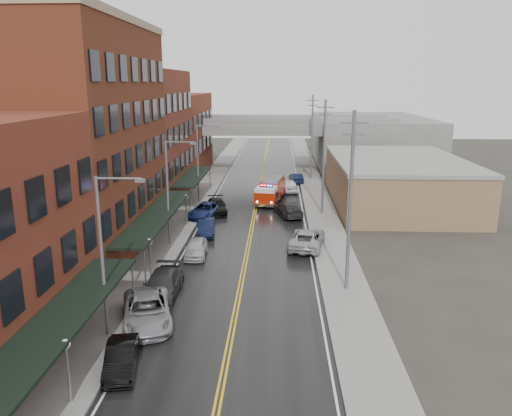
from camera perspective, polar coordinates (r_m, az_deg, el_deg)
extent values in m
cube|color=black|center=(48.65, -0.46, -2.13)|extent=(11.00, 160.00, 0.02)
cube|color=slate|center=(49.56, -8.92, -1.92)|extent=(3.00, 160.00, 0.15)
cube|color=slate|center=(48.80, 8.14, -2.14)|extent=(3.00, 160.00, 0.15)
cube|color=gray|center=(49.26, -7.04, -1.95)|extent=(0.30, 160.00, 0.15)
cube|color=gray|center=(48.67, 6.21, -2.13)|extent=(0.30, 160.00, 0.15)
cube|color=#5E2918|center=(42.94, -19.18, 7.16)|extent=(9.00, 20.00, 18.00)
cube|color=maroon|center=(59.61, -12.90, 7.88)|extent=(9.00, 15.00, 15.00)
cube|color=maroon|center=(76.68, -9.39, 8.24)|extent=(9.00, 20.00, 12.00)
cube|color=#93694F|center=(59.27, 15.74, 2.78)|extent=(14.00, 22.00, 5.00)
cube|color=slate|center=(88.53, 12.80, 7.55)|extent=(18.00, 30.00, 8.00)
cube|color=black|center=(25.30, -21.51, -11.80)|extent=(2.60, 16.00, 0.18)
cylinder|color=slate|center=(32.00, -13.86, -8.60)|extent=(0.10, 0.10, 3.00)
cube|color=black|center=(42.25, -11.20, -0.72)|extent=(2.60, 18.00, 0.18)
cylinder|color=slate|center=(34.49, -12.57, -6.82)|extent=(0.10, 0.10, 3.00)
cylinder|color=slate|center=(50.53, -7.57, 0.12)|extent=(0.10, 0.10, 3.00)
cube|color=black|center=(58.98, -7.22, 3.64)|extent=(2.60, 13.00, 0.18)
cylinder|color=slate|center=(53.21, -7.05, 0.85)|extent=(0.10, 0.10, 3.00)
cylinder|color=slate|center=(65.00, -5.27, 3.32)|extent=(0.10, 0.10, 3.00)
cylinder|color=#59595B|center=(24.03, -20.64, -17.50)|extent=(0.14, 0.14, 2.80)
sphere|color=silver|center=(23.30, -20.96, -14.34)|extent=(0.44, 0.44, 0.44)
cylinder|color=#59595B|center=(35.99, -11.98, -6.07)|extent=(0.14, 0.14, 2.80)
sphere|color=silver|center=(35.50, -12.10, -3.80)|extent=(0.44, 0.44, 0.44)
cylinder|color=#59595B|center=(49.04, -7.95, -0.45)|extent=(0.14, 0.14, 2.80)
sphere|color=silver|center=(48.69, -8.01, 1.26)|extent=(0.44, 0.44, 0.44)
cylinder|color=#59595B|center=(27.89, -17.18, -5.66)|extent=(0.18, 0.18, 9.00)
cylinder|color=#59595B|center=(26.38, -15.41, 3.27)|extent=(2.40, 0.12, 0.12)
cube|color=#59595B|center=(26.08, -13.10, 3.07)|extent=(0.50, 0.22, 0.18)
cylinder|color=#59595B|center=(42.69, -10.06, 1.56)|extent=(0.18, 0.18, 9.00)
cylinder|color=#59595B|center=(41.71, -8.70, 7.46)|extent=(2.40, 0.12, 0.12)
cube|color=#59595B|center=(41.52, -7.20, 7.34)|extent=(0.50, 0.22, 0.18)
cylinder|color=#59595B|center=(58.12, -6.66, 5.00)|extent=(0.18, 0.18, 9.00)
cylinder|color=#59595B|center=(57.41, -5.59, 9.34)|extent=(2.40, 0.12, 0.12)
cube|color=#59595B|center=(57.28, -4.48, 9.26)|extent=(0.50, 0.22, 0.18)
cylinder|color=#59595B|center=(32.88, 10.71, 0.45)|extent=(0.24, 0.24, 12.00)
cube|color=#59595B|center=(32.07, 11.14, 9.51)|extent=(1.80, 0.12, 0.12)
cube|color=#59595B|center=(32.13, 11.08, 8.27)|extent=(1.40, 0.12, 0.12)
cylinder|color=#59595B|center=(52.40, 7.75, 5.63)|extent=(0.24, 0.24, 12.00)
cube|color=#59595B|center=(51.90, 7.95, 11.32)|extent=(1.80, 0.12, 0.12)
cube|color=#59595B|center=(51.94, 7.92, 10.55)|extent=(1.40, 0.12, 0.12)
cylinder|color=#59595B|center=(72.19, 6.39, 7.99)|extent=(0.24, 0.24, 12.00)
cube|color=#59595B|center=(71.83, 6.51, 12.11)|extent=(1.80, 0.12, 0.12)
cube|color=#59595B|center=(71.85, 6.49, 11.55)|extent=(1.40, 0.12, 0.12)
cube|color=slate|center=(78.98, 0.80, 9.14)|extent=(40.00, 10.00, 1.50)
cube|color=slate|center=(80.50, -7.11, 6.45)|extent=(1.60, 8.00, 6.00)
cube|color=slate|center=(79.80, 8.76, 6.32)|extent=(1.60, 8.00, 6.00)
cube|color=#A31D07|center=(59.29, 1.87, 2.27)|extent=(3.15, 5.44, 1.96)
cube|color=#A31D07|center=(55.86, 1.18, 1.24)|extent=(2.70, 2.78, 1.40)
cube|color=silver|center=(55.66, 1.19, 2.17)|extent=(2.56, 2.57, 0.47)
cube|color=black|center=(55.98, 1.22, 1.56)|extent=(2.57, 1.86, 0.75)
cube|color=slate|center=(59.07, 1.87, 3.33)|extent=(2.86, 5.03, 0.28)
cube|color=black|center=(55.60, 1.19, 2.48)|extent=(1.51, 0.51, 0.13)
sphere|color=#FF0C0C|center=(55.68, 0.67, 2.58)|extent=(0.19, 0.19, 0.19)
sphere|color=#1933FF|center=(55.49, 1.71, 2.53)|extent=(0.19, 0.19, 0.19)
cylinder|color=black|center=(56.14, 0.14, 0.57)|extent=(0.97, 0.48, 0.93)
cylinder|color=black|center=(55.75, 2.19, 0.47)|extent=(0.97, 0.48, 0.93)
cylinder|color=black|center=(59.24, 0.80, 1.30)|extent=(0.97, 0.48, 0.93)
cylinder|color=black|center=(58.88, 2.76, 1.20)|extent=(0.97, 0.48, 0.93)
cylinder|color=black|center=(61.47, 1.24, 1.77)|extent=(0.97, 0.48, 0.93)
cylinder|color=black|center=(61.12, 3.12, 1.68)|extent=(0.97, 0.48, 0.93)
imported|color=black|center=(26.09, -15.16, -16.23)|extent=(2.17, 4.23, 1.33)
imported|color=gray|center=(30.17, -12.35, -11.37)|extent=(4.20, 6.39, 1.63)
imported|color=#29282B|center=(33.55, -10.68, -8.64)|extent=(2.23, 5.46, 1.58)
imported|color=#B2B2B2|center=(40.53, -6.88, -4.58)|extent=(1.91, 4.24, 1.41)
imported|color=black|center=(46.18, -5.71, -2.19)|extent=(2.01, 4.44, 1.41)
imported|color=navy|center=(52.02, -5.77, -0.27)|extent=(3.43, 5.81, 1.52)
imported|color=black|center=(53.70, -4.53, 0.20)|extent=(2.97, 5.41, 1.48)
imported|color=#A1A4A9|center=(42.49, 5.85, -3.51)|extent=(3.66, 6.19, 1.61)
imported|color=#262628|center=(52.45, 3.72, -0.09)|extent=(3.48, 5.67, 1.54)
imported|color=white|center=(64.14, 3.70, 2.58)|extent=(2.83, 5.03, 1.62)
imported|color=black|center=(70.09, 4.60, 3.44)|extent=(2.07, 4.25, 1.34)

